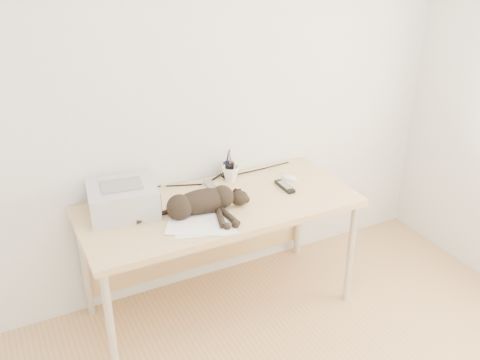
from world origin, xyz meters
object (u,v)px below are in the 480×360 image
desk (214,217)px  mouse (290,176)px  pen_cup (229,170)px  mug (231,174)px  printer (123,199)px  cat (200,203)px

desk → mouse: mouse is taller
desk → pen_cup: size_ratio=8.66×
mug → mouse: size_ratio=0.96×
pen_cup → printer: bearing=-168.6°
mug → pen_cup: 0.06m
printer → mouse: bearing=-2.6°
printer → pen_cup: size_ratio=2.20×
cat → printer: bearing=155.6°
pen_cup → cat: bearing=-134.7°
desk → printer: printer is taller
cat → pen_cup: size_ratio=3.47×
desk → pen_cup: bearing=45.6°
cat → pen_cup: bearing=49.5°
pen_cup → mouse: (0.33, -0.19, -0.03)m
cat → desk: bearing=49.1°
cat → mug: size_ratio=6.06×
mouse → desk: bearing=161.6°
mug → mouse: bearing=-22.0°
desk → printer: (-0.52, 0.06, 0.22)m
cat → pen_cup: pen_cup is taller
mug → mouse: mug is taller
mug → mouse: 0.37m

